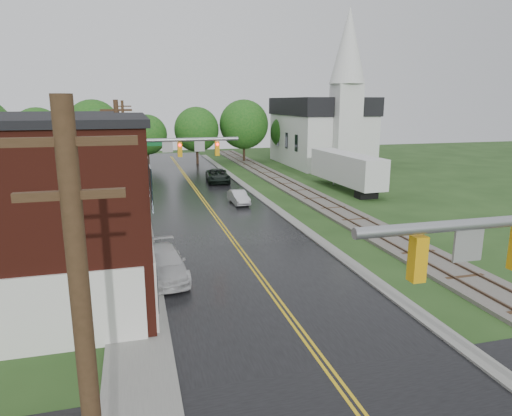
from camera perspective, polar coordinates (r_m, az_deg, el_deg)
name	(u,v)px	position (r m, az deg, el deg)	size (l,w,h in m)	color
main_road	(212,212)	(37.87, -5.55, -0.46)	(10.00, 90.00, 0.02)	black
curb_right	(259,196)	(43.77, 0.33, 1.47)	(0.80, 70.00, 0.12)	gray
sidewalk_left	(135,234)	(32.56, -14.89, -3.12)	(2.40, 50.00, 0.12)	gray
yellow_house	(58,189)	(33.20, -23.54, 2.21)	(8.00, 7.00, 6.40)	tan
darkred_building	(87,181)	(42.05, -20.38, 3.20)	(7.00, 6.00, 4.40)	#3F0F0C
church	(324,124)	(65.50, 8.47, 10.38)	(10.40, 18.40, 20.00)	silver
railroad	(304,193)	(45.16, 5.97, 1.90)	(3.20, 80.00, 0.30)	#59544C
traffic_signal_far	(170,157)	(33.64, -10.75, 6.26)	(7.34, 0.43, 7.20)	gray
utility_pole_a	(89,394)	(7.62, -20.10, -20.97)	(1.80, 0.28, 9.00)	#382616
utility_pole_b	(120,173)	(28.64, -16.59, 4.25)	(1.80, 0.28, 9.00)	#382616
utility_pole_c	(125,142)	(50.50, -16.09, 7.94)	(1.80, 0.28, 9.00)	#382616
tree_left_c	(46,150)	(47.09, -24.78, 6.65)	(6.00, 6.00, 7.65)	black
tree_left_e	(105,140)	(52.46, -18.33, 8.07)	(6.40, 6.40, 8.16)	black
suv_dark	(218,176)	(51.39, -4.80, 4.01)	(2.44, 5.28, 1.47)	black
sedan_silver	(239,197)	(40.46, -2.20, 1.34)	(1.25, 3.59, 1.18)	#B7B8BC
pickup_white	(164,264)	(24.13, -11.46, -6.82)	(2.11, 5.19, 1.51)	silver
semi_trailer	(347,168)	(47.58, 11.27, 4.88)	(3.02, 11.83, 3.73)	black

